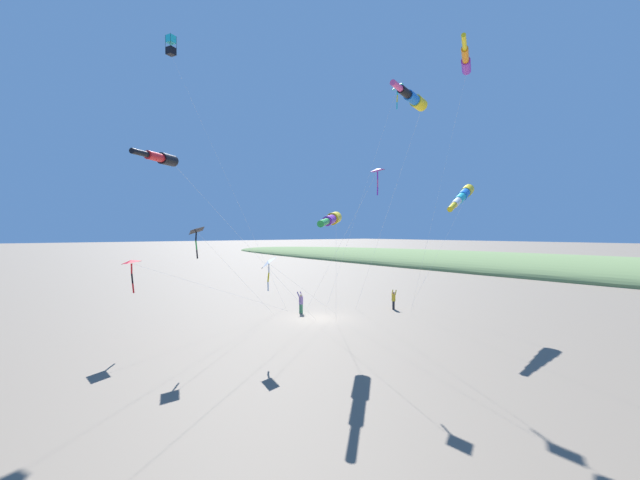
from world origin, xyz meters
name	(u,v)px	position (x,y,z in m)	size (l,w,h in m)	color
ground_plane	(318,318)	(0.00, 0.00, 0.00)	(600.00, 600.00, 0.00)	#756654
dune_ridge_grassy	(578,274)	(-55.00, 0.00, 0.00)	(28.00, 240.00, 6.43)	#6B844C
person_adult_flyer	(301,302)	(-0.04, -2.46, 1.01)	(0.44, 0.56, 1.85)	#3D7F51
person_child_green_jacket	(394,299)	(-7.72, 1.31, 0.96)	(0.62, 0.56, 1.76)	#232328
kite_delta_blue_topmost	(268,263)	(7.92, 5.49, 5.22)	(10.67, 6.27, 5.60)	white
kite_windsock_long_streamer_left	(161,158)	(14.36, 6.94, 10.37)	(15.42, 8.04, 10.70)	black
kite_windsock_green_low_center	(332,219)	(4.51, 7.20, 7.81)	(8.28, 8.57, 8.40)	yellow
kite_box_long_streamer_right	(171,46)	(9.97, -5.32, 21.17)	(10.77, 0.75, 21.94)	#1EB7C6
kite_delta_small_distant	(132,263)	(14.00, -0.32, 5.17)	(14.40, 4.48, 5.42)	red
kite_windsock_teal_far_right	(466,60)	(-6.06, 9.46, 19.35)	(5.61, 7.94, 19.72)	purple
kite_windsock_red_high_left	(463,196)	(-8.34, 7.88, 9.92)	(6.90, 8.48, 11.06)	yellow
kite_delta_purple_drifting	(397,88)	(-2.30, 6.30, 17.41)	(1.13, 8.61, 17.79)	#1EB7C6
kite_delta_magenta_far_left	(377,172)	(3.11, 9.55, 10.50)	(3.60, 12.04, 10.75)	purple
kite_windsock_rainbow_low_near	(412,98)	(0.82, 10.25, 15.01)	(8.51, 12.05, 15.37)	yellow
kite_delta_yellow_midlevel	(196,231)	(11.12, 2.61, 7.09)	(9.56, 6.28, 7.41)	black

